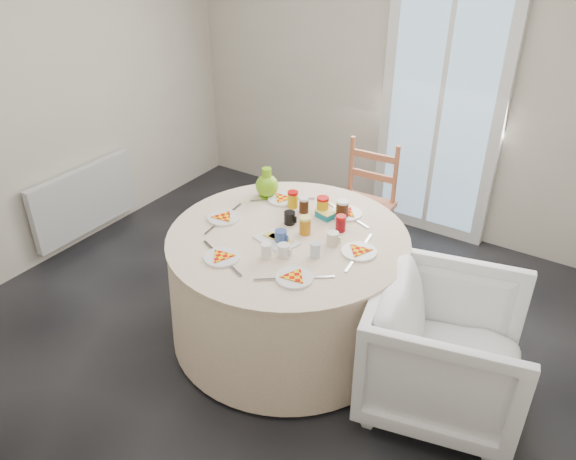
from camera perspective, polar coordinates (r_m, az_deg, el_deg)
The scene contains 14 objects.
floor at distance 3.87m, azimuth -2.62°, elevation -10.46°, with size 4.00×4.00×0.00m, color black.
wall_back at distance 4.84m, azimuth 11.30°, elevation 15.25°, with size 4.00×0.02×2.60m, color #BCB5A3.
wall_left at distance 4.58m, azimuth -24.44°, elevation 12.25°, with size 0.02×4.00×2.60m, color #BCB5A3.
glass_door at distance 4.74m, azimuth 15.26°, elevation 11.26°, with size 1.00×0.08×2.10m, color silver.
radiator at distance 4.97m, azimuth -19.95°, elevation 2.90°, with size 0.07×1.00×0.55m, color silver.
table at distance 3.66m, azimuth 0.00°, elevation -5.72°, with size 1.54×1.54×0.78m, color beige.
wooden_chair at distance 4.41m, azimuth 7.49°, elevation 2.31°, with size 0.43×0.41×0.97m, color #9C5D40, non-canonical shape.
armchair at distance 3.30m, azimuth 15.73°, elevation -11.61°, with size 0.83×0.78×0.86m, color white.
place_settings at distance 3.44m, azimuth 0.00°, elevation -0.43°, with size 1.13×1.13×0.02m, color silver, non-canonical shape.
jar_cluster at distance 3.60m, azimuth 2.72°, elevation 2.01°, with size 0.47×0.24×0.14m, color brown, non-canonical shape.
butter_tub at distance 3.63m, azimuth 3.79°, elevation 1.57°, with size 0.12×0.08×0.05m, color #0E768C.
green_pitcher at distance 3.85m, azimuth -2.16°, elevation 4.88°, with size 0.16×0.16×0.20m, color #70B416, non-canonical shape.
cheese_platter at distance 3.38m, azimuth -1.18°, elevation -1.05°, with size 0.26×0.17×0.03m, color white, non-canonical shape.
mugs_glasses at distance 3.37m, azimuth 1.63°, elevation -0.34°, with size 0.55×0.55×0.10m, color #9C9C9C, non-canonical shape.
Camera 1 is at (1.73, -2.34, 2.55)m, focal length 35.00 mm.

